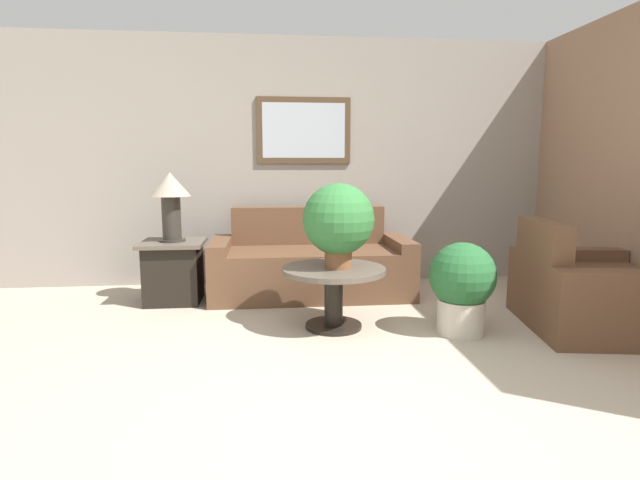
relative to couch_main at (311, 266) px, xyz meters
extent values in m
plane|color=tan|center=(0.10, -2.40, -0.29)|extent=(20.00, 20.00, 0.00)
cube|color=gray|center=(0.10, 0.60, 1.01)|extent=(7.06, 0.06, 2.60)
cube|color=#4C3823|center=(-0.02, 0.55, 1.35)|extent=(0.99, 0.03, 0.69)
cube|color=#B2BCC6|center=(-0.02, 0.54, 1.35)|extent=(0.87, 0.01, 0.57)
cube|color=#937056|center=(2.66, -0.91, 1.01)|extent=(0.06, 4.96, 2.60)
cube|color=brown|center=(0.00, -0.04, -0.06)|extent=(1.58, 0.86, 0.46)
cube|color=brown|center=(0.00, 0.31, 0.37)|extent=(1.58, 0.16, 0.39)
cube|color=brown|center=(-0.88, -0.04, -0.01)|extent=(0.18, 0.86, 0.56)
cube|color=brown|center=(0.88, -0.04, -0.01)|extent=(0.18, 0.86, 0.56)
cube|color=brown|center=(2.09, -1.28, -0.06)|extent=(1.05, 0.90, 0.46)
cube|color=brown|center=(1.70, -1.21, 0.37)|extent=(0.28, 0.77, 0.39)
cube|color=brown|center=(2.01, -1.74, -0.01)|extent=(0.96, 0.33, 0.56)
cube|color=brown|center=(2.16, -0.82, -0.01)|extent=(0.96, 0.33, 0.56)
cylinder|color=black|center=(0.09, -1.05, -0.27)|extent=(0.44, 0.44, 0.03)
cylinder|color=black|center=(0.09, -1.05, -0.05)|extent=(0.15, 0.15, 0.41)
cylinder|color=brown|center=(0.09, -1.05, 0.18)|extent=(0.81, 0.81, 0.04)
cube|color=black|center=(-1.30, -0.13, -0.02)|extent=(0.49, 0.49, 0.54)
cube|color=brown|center=(-1.30, -0.13, 0.27)|extent=(0.57, 0.57, 0.03)
cylinder|color=#2D2823|center=(-1.30, -0.13, 0.30)|extent=(0.24, 0.24, 0.02)
cylinder|color=#2D2823|center=(-1.30, -0.13, 0.51)|extent=(0.17, 0.17, 0.40)
cone|color=gray|center=(-1.30, -0.13, 0.82)|extent=(0.37, 0.37, 0.22)
cylinder|color=brown|center=(0.12, -1.06, 0.28)|extent=(0.21, 0.21, 0.17)
sphere|color=#2D6B33|center=(0.12, -1.06, 0.58)|extent=(0.55, 0.55, 0.55)
cylinder|color=beige|center=(1.03, -1.29, -0.15)|extent=(0.35, 0.35, 0.26)
sphere|color=#235B2D|center=(1.03, -1.29, 0.17)|extent=(0.50, 0.50, 0.50)
camera|label=1|loc=(-0.41, -4.82, 0.99)|focal=28.00mm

